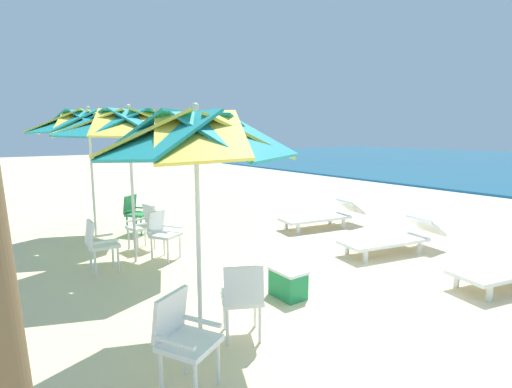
% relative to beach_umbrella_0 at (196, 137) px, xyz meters
% --- Properties ---
extents(ground_plane, '(80.00, 80.00, 0.00)m').
position_rel_beach_umbrella_0_xyz_m(ground_plane, '(0.51, 2.77, -2.19)').
color(ground_plane, beige).
extents(beach_umbrella_0, '(2.09, 2.09, 2.54)m').
position_rel_beach_umbrella_0_xyz_m(beach_umbrella_0, '(0.00, 0.00, 0.00)').
color(beach_umbrella_0, silver).
rests_on(beach_umbrella_0, ground).
extents(plastic_chair_0, '(0.62, 0.60, 0.87)m').
position_rel_beach_umbrella_0_xyz_m(plastic_chair_0, '(0.69, -0.52, -1.69)').
color(plastic_chair_0, white).
rests_on(plastic_chair_0, ground).
extents(plastic_chair_1, '(0.61, 0.59, 0.87)m').
position_rel_beach_umbrella_0_xyz_m(plastic_chair_1, '(0.30, 0.36, -1.69)').
color(plastic_chair_1, white).
rests_on(plastic_chair_1, ground).
extents(beach_umbrella_1, '(2.43, 2.43, 2.71)m').
position_rel_beach_umbrella_0_xyz_m(beach_umbrella_1, '(-2.95, 0.25, 0.18)').
color(beach_umbrella_1, silver).
rests_on(beach_umbrella_1, ground).
extents(plastic_chair_2, '(0.45, 0.48, 0.87)m').
position_rel_beach_umbrella_0_xyz_m(plastic_chair_2, '(-2.77, -0.38, -1.69)').
color(plastic_chair_2, white).
rests_on(plastic_chair_2, ground).
extents(plastic_chair_3, '(0.62, 0.61, 0.87)m').
position_rel_beach_umbrella_0_xyz_m(plastic_chair_3, '(-2.84, 0.72, -1.69)').
color(plastic_chair_3, white).
rests_on(plastic_chair_3, ground).
extents(plastic_chair_4, '(0.51, 0.53, 0.87)m').
position_rel_beach_umbrella_0_xyz_m(plastic_chair_4, '(-3.62, 0.66, -1.69)').
color(plastic_chair_4, white).
rests_on(plastic_chair_4, ground).
extents(beach_umbrella_2, '(2.43, 2.43, 2.80)m').
position_rel_beach_umbrella_0_xyz_m(beach_umbrella_2, '(-5.20, 0.11, 0.25)').
color(beach_umbrella_2, silver).
rests_on(beach_umbrella_2, ground).
extents(plastic_chair_5, '(0.63, 0.63, 0.87)m').
position_rel_beach_umbrella_0_xyz_m(plastic_chair_5, '(-4.88, 0.91, -1.69)').
color(plastic_chair_5, '#2D8C4C').
rests_on(plastic_chair_5, ground).
extents(sun_lounger_1, '(1.03, 2.23, 0.62)m').
position_rel_beach_umbrella_0_xyz_m(sun_lounger_1, '(-0.65, 4.38, -1.91)').
color(sun_lounger_1, white).
rests_on(sun_lounger_1, ground).
extents(sun_lounger_2, '(0.96, 2.22, 0.62)m').
position_rel_beach_umbrella_0_xyz_m(sun_lounger_2, '(-2.83, 4.72, -1.91)').
color(sun_lounger_2, white).
rests_on(sun_lounger_2, ground).
extents(cooler_box, '(0.50, 0.34, 0.40)m').
position_rel_beach_umbrella_0_xyz_m(cooler_box, '(-0.26, 1.48, -1.99)').
color(cooler_box, '#238C4C').
rests_on(cooler_box, ground).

